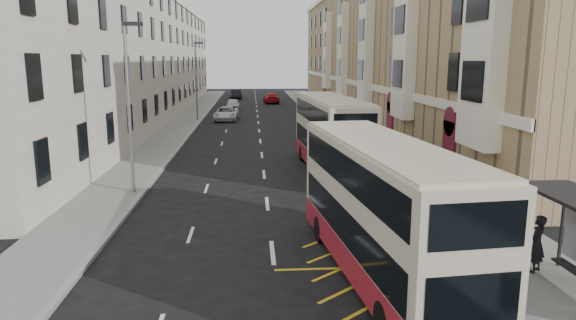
{
  "coord_description": "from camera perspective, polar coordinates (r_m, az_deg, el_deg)",
  "views": [
    {
      "loc": [
        -0.63,
        -12.53,
        6.51
      ],
      "look_at": [
        0.81,
        8.02,
        2.41
      ],
      "focal_mm": 32.0,
      "sensor_mm": 36.0,
      "label": 1
    }
  ],
  "objects": [
    {
      "name": "pedestrian_far",
      "position": [
        16.23,
        22.04,
        -9.27
      ],
      "size": [
        1.11,
        0.61,
        1.8
      ],
      "primitive_type": "imported",
      "rotation": [
        0.0,
        0.0,
        2.97
      ],
      "color": "black",
      "rests_on": "pavement_right"
    },
    {
      "name": "road_markings",
      "position": [
        57.9,
        -3.39,
        4.78
      ],
      "size": [
        10.0,
        110.0,
        0.01
      ],
      "primitive_type": null,
      "color": "silver",
      "rests_on": "ground"
    },
    {
      "name": "street_lamp_near",
      "position": [
        25.26,
        -17.21,
        6.5
      ],
      "size": [
        0.93,
        0.18,
        8.0
      ],
      "color": "slate",
      "rests_on": "pavement_left"
    },
    {
      "name": "car_dark",
      "position": [
        84.5,
        -5.83,
        7.29
      ],
      "size": [
        2.18,
        4.82,
        1.54
      ],
      "primitive_type": "imported",
      "rotation": [
        0.0,
        0.0,
        0.12
      ],
      "color": "black",
      "rests_on": "ground"
    },
    {
      "name": "kerb_left",
      "position": [
        43.35,
        -11.1,
        2.5
      ],
      "size": [
        0.25,
        120.0,
        0.15
      ],
      "primitive_type": "cube",
      "color": "gray",
      "rests_on": "ground"
    },
    {
      "name": "kerb_right",
      "position": [
        43.53,
        4.79,
        2.71
      ],
      "size": [
        0.25,
        120.0,
        0.15
      ],
      "primitive_type": "cube",
      "color": "gray",
      "rests_on": "ground"
    },
    {
      "name": "car_red",
      "position": [
        76.01,
        -1.88,
        6.89
      ],
      "size": [
        2.4,
        5.24,
        1.48
      ],
      "primitive_type": "imported",
      "rotation": [
        0.0,
        0.0,
        3.21
      ],
      "color": "#9E0F0C",
      "rests_on": "ground"
    },
    {
      "name": "pavement_right",
      "position": [
        43.88,
        7.37,
        2.72
      ],
      "size": [
        4.0,
        120.0,
        0.15
      ],
      "primitive_type": "cube",
      "color": "slate",
      "rests_on": "ground"
    },
    {
      "name": "street_lamp_far",
      "position": [
        54.86,
        -10.14,
        9.12
      ],
      "size": [
        0.93,
        0.18,
        8.0
      ],
      "color": "slate",
      "rests_on": "pavement_left"
    },
    {
      "name": "guard_railing",
      "position": [
        20.34,
        16.0,
        -5.34
      ],
      "size": [
        0.06,
        6.56,
        1.01
      ],
      "color": "red",
      "rests_on": "pavement_right"
    },
    {
      "name": "pavement_left",
      "position": [
        43.56,
        -13.06,
        2.46
      ],
      "size": [
        3.0,
        120.0,
        0.15
      ],
      "primitive_type": "cube",
      "color": "slate",
      "rests_on": "ground"
    },
    {
      "name": "terrace_right",
      "position": [
        59.96,
        11.22,
        12.0
      ],
      "size": [
        10.75,
        79.0,
        15.25
      ],
      "color": "#A2855E",
      "rests_on": "ground"
    },
    {
      "name": "pedestrian_near",
      "position": [
        17.3,
        25.93,
        -8.37
      ],
      "size": [
        0.77,
        0.74,
        1.77
      ],
      "primitive_type": "imported",
      "rotation": [
        0.0,
        0.0,
        3.83
      ],
      "color": "black",
      "rests_on": "pavement_right"
    },
    {
      "name": "ground",
      "position": [
        14.14,
        -1.05,
        -16.17
      ],
      "size": [
        200.0,
        200.0,
        0.0
      ],
      "primitive_type": "plane",
      "color": "black",
      "rests_on": "ground"
    },
    {
      "name": "terrace_left",
      "position": [
        59.43,
        -16.77,
        10.79
      ],
      "size": [
        9.18,
        79.0,
        13.25
      ],
      "color": "silver",
      "rests_on": "ground"
    },
    {
      "name": "double_decker_front",
      "position": [
        15.41,
        10.41,
        -5.5
      ],
      "size": [
        3.4,
        10.62,
        4.16
      ],
      "rotation": [
        0.0,
        0.0,
        0.1
      ],
      "color": "beige",
      "rests_on": "ground"
    },
    {
      "name": "double_decker_rear",
      "position": [
        29.61,
        4.79,
        2.84
      ],
      "size": [
        3.11,
        10.97,
        4.33
      ],
      "rotation": [
        0.0,
        0.0,
        0.06
      ],
      "color": "beige",
      "rests_on": "ground"
    },
    {
      "name": "white_van",
      "position": [
        55.07,
        -6.87,
        5.13
      ],
      "size": [
        2.64,
        5.28,
        1.44
      ],
      "primitive_type": "imported",
      "rotation": [
        0.0,
        0.0,
        -0.05
      ],
      "color": "silver",
      "rests_on": "ground"
    },
    {
      "name": "car_silver",
      "position": [
        65.58,
        -6.16,
        6.13
      ],
      "size": [
        1.78,
        4.34,
        1.48
      ],
      "primitive_type": "imported",
      "rotation": [
        0.0,
        0.0,
        0.01
      ],
      "color": "#B5B8BD",
      "rests_on": "ground"
    }
  ]
}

